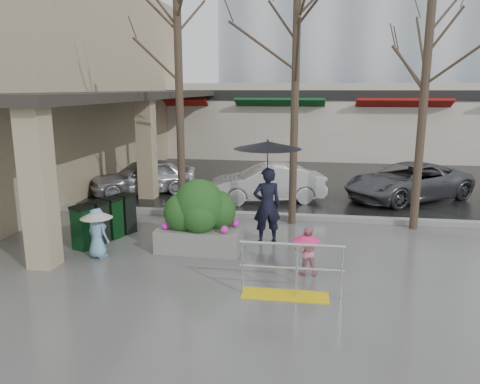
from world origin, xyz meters
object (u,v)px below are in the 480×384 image
(handrail, at_px, (289,277))
(tree_mideast, at_px, (429,43))
(car_c, at_px, (408,182))
(car_b, at_px, (267,183))
(news_boxes, at_px, (105,220))
(child_pink, at_px, (306,248))
(tree_midwest, at_px, (297,30))
(child_blue, at_px, (97,228))
(woman, at_px, (267,178))
(planter, at_px, (200,217))
(tree_west, at_px, (178,38))
(car_a, at_px, (143,176))

(handrail, xyz_separation_m, tree_mideast, (3.14, 4.80, 4.48))
(tree_mideast, distance_m, car_c, 5.51)
(car_b, xyz_separation_m, car_c, (4.73, 0.99, 0.00))
(news_boxes, bearing_deg, child_pink, 3.84)
(tree_midwest, bearing_deg, child_blue, -140.82)
(car_c, bearing_deg, child_pink, -59.36)
(tree_midwest, bearing_deg, woman, -106.90)
(tree_mideast, height_order, planter, tree_mideast)
(child_pink, bearing_deg, car_b, -84.06)
(handrail, xyz_separation_m, car_b, (-1.12, 7.31, 0.25))
(tree_west, distance_m, tree_mideast, 6.50)
(tree_mideast, bearing_deg, car_b, 149.52)
(woman, bearing_deg, tree_west, -52.00)
(child_pink, bearing_deg, news_boxes, -23.14)
(tree_midwest, height_order, car_b, tree_midwest)
(handrail, height_order, tree_west, tree_west)
(tree_west, distance_m, car_b, 5.58)
(tree_west, distance_m, child_pink, 6.89)
(tree_midwest, height_order, child_blue, tree_midwest)
(handrail, height_order, planter, planter)
(car_a, bearing_deg, news_boxes, -21.04)
(tree_midwest, bearing_deg, handrail, -88.09)
(tree_west, relative_size, car_a, 1.84)
(handrail, height_order, car_b, car_b)
(woman, distance_m, car_b, 4.44)
(child_blue, relative_size, car_c, 0.25)
(handrail, distance_m, child_blue, 4.58)
(handrail, distance_m, planter, 3.14)
(child_pink, relative_size, news_boxes, 0.53)
(tree_midwest, relative_size, tree_mideast, 1.08)
(handrail, xyz_separation_m, car_c, (3.61, 8.30, 0.25))
(tree_west, relative_size, woman, 2.66)
(child_pink, relative_size, child_blue, 0.87)
(woman, bearing_deg, planter, 10.42)
(tree_west, distance_m, car_a, 5.86)
(news_boxes, bearing_deg, tree_midwest, 46.37)
(child_blue, distance_m, planter, 2.32)
(tree_west, distance_m, news_boxes, 5.26)
(tree_mideast, distance_m, planter, 7.18)
(tree_mideast, relative_size, news_boxes, 3.40)
(tree_west, height_order, child_blue, tree_west)
(tree_mideast, height_order, car_a, tree_mideast)
(tree_west, relative_size, child_pink, 6.78)
(news_boxes, xyz_separation_m, car_b, (3.59, 4.76, 0.10))
(child_blue, bearing_deg, tree_mideast, -132.91)
(woman, bearing_deg, car_a, -62.11)
(planter, xyz_separation_m, car_b, (1.07, 5.11, -0.19))
(tree_midwest, distance_m, child_blue, 7.07)
(child_pink, bearing_deg, child_blue, -10.39)
(child_blue, relative_size, planter, 0.58)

